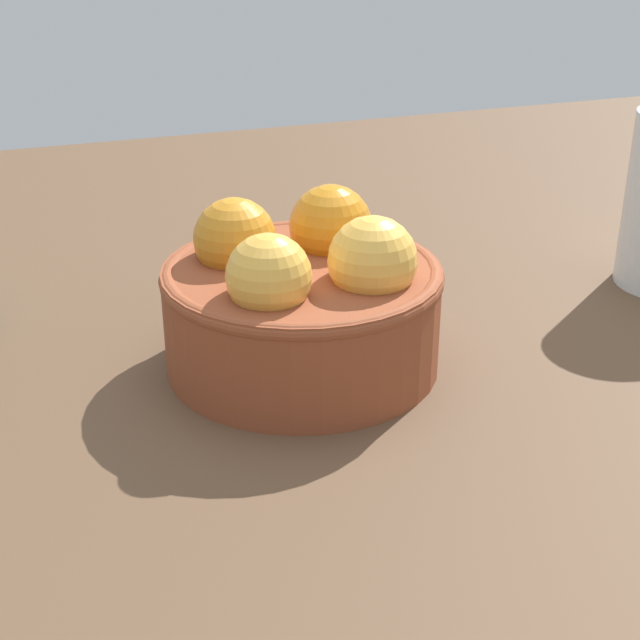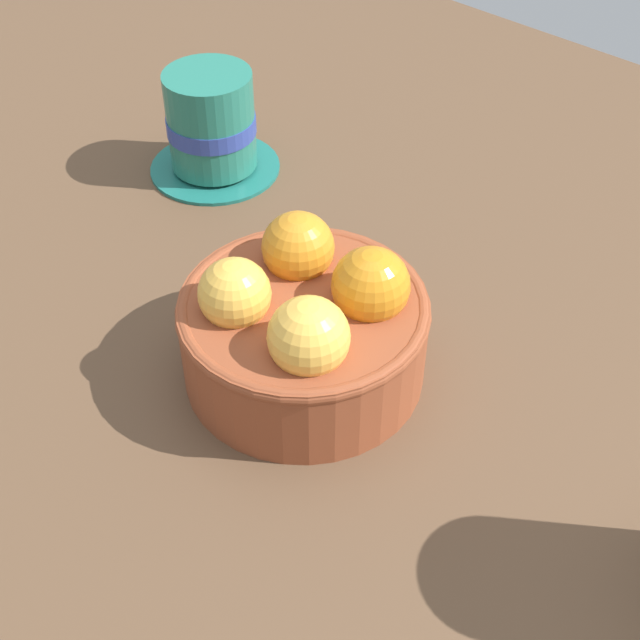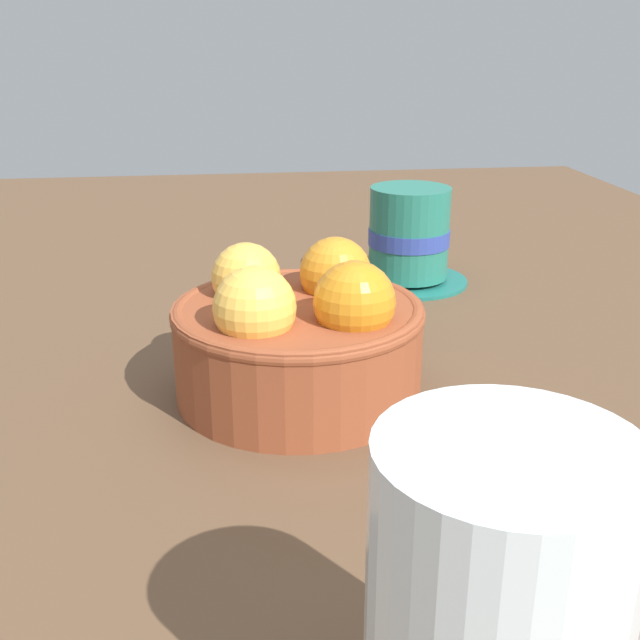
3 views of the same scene
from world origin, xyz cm
name	(u,v)px [view 2 (image 2 of 3)]	position (x,y,z in cm)	size (l,w,h in cm)	color
ground_plane	(305,387)	(0.00, 0.00, -1.55)	(159.08, 106.29, 3.09)	brown
terracotta_bowl	(304,325)	(-0.05, -0.02, 4.05)	(15.48, 15.48, 9.35)	brown
coffee_cup	(211,127)	(21.50, -12.17, 4.02)	(10.81, 10.81, 8.65)	#1B695F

